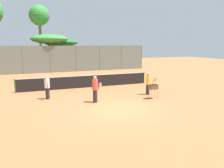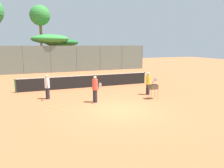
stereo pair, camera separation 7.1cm
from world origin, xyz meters
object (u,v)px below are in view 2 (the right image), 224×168
tennis_net (87,81)px  player_white_outfit (148,83)px  player_red_cap (47,87)px  parked_car (38,66)px  ball_cart (153,88)px  player_yellow_shirt (95,89)px

tennis_net → player_white_outfit: size_ratio=7.02×
tennis_net → player_red_cap: player_red_cap is taller
player_white_outfit → parked_car: size_ratio=0.38×
player_red_cap → ball_cart: bearing=70.4°
player_red_cap → player_yellow_shirt: bearing=55.2°
player_yellow_shirt → player_red_cap: bearing=-145.1°
player_white_outfit → player_red_cap: 7.09m
player_yellow_shirt → ball_cart: (3.92, -0.55, -0.14)m
player_yellow_shirt → parked_car: 19.64m
player_yellow_shirt → parked_car: (-2.39, 19.49, -0.21)m
ball_cart → player_white_outfit: bearing=75.1°
tennis_net → parked_car: parked_car is taller
ball_cart → parked_car: bearing=107.5°
tennis_net → ball_cart: (3.16, -5.41, 0.17)m
player_yellow_shirt → ball_cart: 3.96m
ball_cart → tennis_net: bearing=120.3°
tennis_net → player_yellow_shirt: (-0.76, -4.86, 0.31)m
tennis_net → parked_car: (-3.15, 14.63, 0.10)m
player_white_outfit → player_yellow_shirt: player_yellow_shirt is taller
tennis_net → player_yellow_shirt: player_yellow_shirt is taller
player_yellow_shirt → tennis_net: bearing=152.2°
player_white_outfit → ball_cart: size_ratio=1.66×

